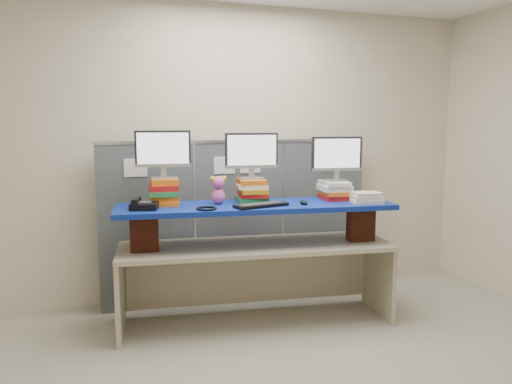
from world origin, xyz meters
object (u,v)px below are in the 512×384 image
object	(u,v)px
keyboard	(261,205)
monitor_left	(163,151)
blue_board	(256,206)
monitor_center	(252,153)
desk_phone	(143,205)
desk	(256,260)
monitor_right	(337,156)

from	to	relation	value
keyboard	monitor_left	bearing A→B (deg)	140.94
blue_board	monitor_center	xyz separation A→B (m)	(0.00, 0.12, 0.43)
monitor_center	keyboard	size ratio (longest dim) A/B	0.97
monitor_left	keyboard	xyz separation A→B (m)	(0.72, -0.35, -0.42)
monitor_left	desk_phone	xyz separation A→B (m)	(-0.19, -0.17, -0.40)
desk	monitor_center	distance (m)	0.90
blue_board	desk_phone	xyz separation A→B (m)	(-0.91, 0.03, 0.05)
keyboard	desk_phone	size ratio (longest dim) A/B	1.88
blue_board	monitor_center	size ratio (longest dim) A/B	5.10
monitor_right	desk_phone	world-z (taller)	monitor_right
blue_board	monitor_right	distance (m)	0.84
desk	monitor_right	world-z (taller)	monitor_right
monitor_center	monitor_left	bearing A→B (deg)	180.00
monitor_right	blue_board	bearing A→B (deg)	-170.85
blue_board	desk_phone	bearing A→B (deg)	-175.27
desk	monitor_center	xyz separation A→B (m)	(0.00, 0.12, 0.89)
monitor_right	desk_phone	bearing A→B (deg)	-173.28
desk	blue_board	bearing A→B (deg)	-173.06
blue_board	monitor_left	bearing A→B (deg)	170.92
monitor_left	monitor_right	bearing A→B (deg)	-0.00
desk	desk_phone	size ratio (longest dim) A/B	9.46
monitor_right	keyboard	xyz separation A→B (m)	(-0.75, -0.17, -0.36)
desk	keyboard	distance (m)	0.51
monitor_left	monitor_center	bearing A→B (deg)	-0.00
desk	monitor_left	world-z (taller)	monitor_left
desk	desk_phone	distance (m)	1.04
desk_phone	desk	bearing A→B (deg)	13.13
desk	blue_board	world-z (taller)	blue_board
monitor_right	desk_phone	size ratio (longest dim) A/B	1.82
blue_board	monitor_right	world-z (taller)	monitor_right
blue_board	monitor_center	bearing A→B (deg)	96.78
blue_board	monitor_right	bearing A→B (deg)	9.15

